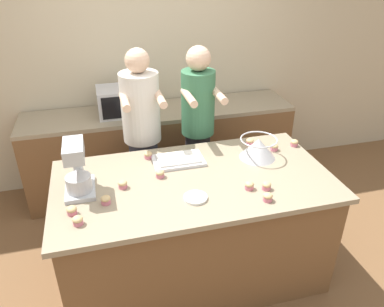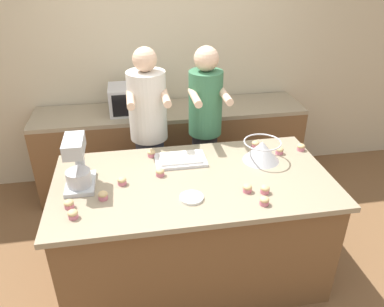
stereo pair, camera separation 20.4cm
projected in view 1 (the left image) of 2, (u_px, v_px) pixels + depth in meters
name	position (u px, v px, depth m)	size (l,w,h in m)	color
ground_plane	(194.00, 270.00, 3.17)	(16.00, 16.00, 0.00)	brown
back_wall	(152.00, 60.00, 3.97)	(10.00, 0.06, 2.70)	beige
island_counter	(194.00, 227.00, 2.95)	(2.02, 1.06, 0.92)	brown
back_counter	(161.00, 149.00, 4.10)	(2.80, 0.60, 0.92)	brown
person_left	(143.00, 139.00, 3.33)	(0.35, 0.51, 1.70)	#33384C
person_right	(198.00, 132.00, 3.44)	(0.32, 0.49, 1.69)	#232328
stand_mixer	(77.00, 171.00, 2.51)	(0.20, 0.30, 0.37)	#B2B7BC
mixing_bowl	(258.00, 148.00, 2.96)	(0.29, 0.29, 0.17)	#BCBCC1
baking_tray	(178.00, 160.00, 2.93)	(0.40, 0.25, 0.04)	silver
microwave_oven	(121.00, 101.00, 3.73)	(0.47, 0.35, 0.27)	#B7B7BC
small_plate	(195.00, 198.00, 2.50)	(0.16, 0.16, 0.02)	white
cupcake_0	(266.00, 186.00, 2.59)	(0.06, 0.06, 0.06)	#D17084
cupcake_1	(294.00, 143.00, 3.16)	(0.06, 0.06, 0.06)	#D17084
cupcake_2	(268.00, 197.00, 2.47)	(0.06, 0.06, 0.06)	#D17084
cupcake_3	(160.00, 174.00, 2.73)	(0.06, 0.06, 0.06)	#D17084
cupcake_4	(249.00, 185.00, 2.60)	(0.06, 0.06, 0.06)	#D17084
cupcake_5	(78.00, 221.00, 2.26)	(0.06, 0.06, 0.06)	#D17084
cupcake_6	(72.00, 210.00, 2.35)	(0.06, 0.06, 0.06)	#D17084
cupcake_7	(73.00, 160.00, 2.91)	(0.06, 0.06, 0.06)	#D17084
cupcake_8	(274.00, 147.00, 3.10)	(0.06, 0.06, 0.06)	#D17084
cupcake_9	(148.00, 155.00, 2.98)	(0.06, 0.06, 0.06)	#D17084
cupcake_10	(250.00, 142.00, 3.18)	(0.06, 0.06, 0.06)	#D17084
cupcake_11	(123.00, 184.00, 2.61)	(0.06, 0.06, 0.06)	#D17084
cupcake_12	(106.00, 200.00, 2.45)	(0.06, 0.06, 0.06)	#D17084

